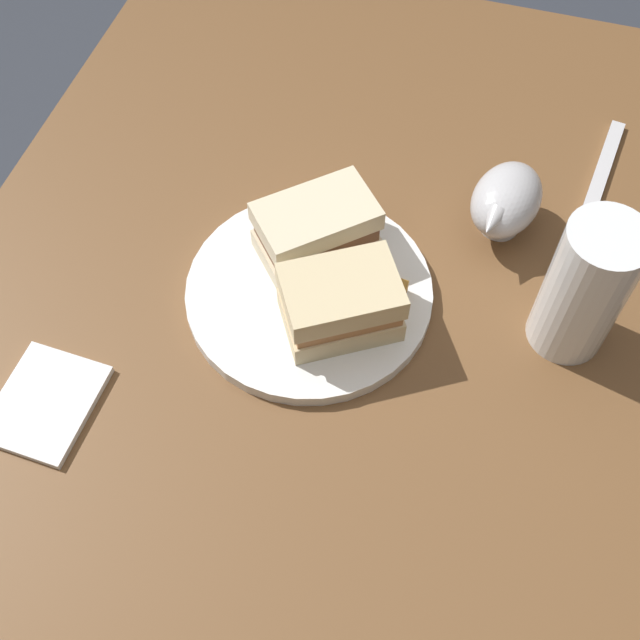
% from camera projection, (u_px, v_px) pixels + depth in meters
% --- Properties ---
extents(ground_plane, '(6.00, 6.00, 0.00)m').
position_uv_depth(ground_plane, '(326.00, 579.00, 1.43)').
color(ground_plane, '#333842').
extents(dining_table, '(1.25, 0.87, 0.76)m').
position_uv_depth(dining_table, '(328.00, 508.00, 1.10)').
color(dining_table, brown).
rests_on(dining_table, ground).
extents(plate, '(0.26, 0.26, 0.02)m').
position_uv_depth(plate, '(309.00, 292.00, 0.83)').
color(plate, white).
rests_on(plate, dining_table).
extents(sandwich_half_left, '(0.12, 0.13, 0.07)m').
position_uv_depth(sandwich_half_left, '(341.00, 303.00, 0.77)').
color(sandwich_half_left, beige).
rests_on(sandwich_half_left, plate).
extents(sandwich_half_right, '(0.13, 0.14, 0.07)m').
position_uv_depth(sandwich_half_right, '(316.00, 229.00, 0.82)').
color(sandwich_half_right, beige).
rests_on(sandwich_half_right, plate).
extents(potato_wedge_front, '(0.04, 0.05, 0.02)m').
position_uv_depth(potato_wedge_front, '(353.00, 288.00, 0.81)').
color(potato_wedge_front, '#AD702D').
rests_on(potato_wedge_front, plate).
extents(potato_wedge_middle, '(0.05, 0.03, 0.02)m').
position_uv_depth(potato_wedge_middle, '(341.00, 302.00, 0.80)').
color(potato_wedge_middle, gold).
rests_on(potato_wedge_middle, plate).
extents(potato_wedge_back, '(0.02, 0.04, 0.02)m').
position_uv_depth(potato_wedge_back, '(386.00, 288.00, 0.81)').
color(potato_wedge_back, '#B77F33').
rests_on(potato_wedge_back, plate).
extents(pint_glass, '(0.08, 0.08, 0.16)m').
position_uv_depth(pint_glass, '(582.00, 294.00, 0.75)').
color(pint_glass, white).
rests_on(pint_glass, dining_table).
extents(gravy_boat, '(0.12, 0.09, 0.07)m').
position_uv_depth(gravy_boat, '(506.00, 201.00, 0.85)').
color(gravy_boat, '#B7B7BC').
rests_on(gravy_boat, dining_table).
extents(napkin, '(0.11, 0.09, 0.01)m').
position_uv_depth(napkin, '(45.00, 403.00, 0.76)').
color(napkin, white).
rests_on(napkin, dining_table).
extents(fork, '(0.18, 0.04, 0.01)m').
position_uv_depth(fork, '(601.00, 175.00, 0.92)').
color(fork, silver).
rests_on(fork, dining_table).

